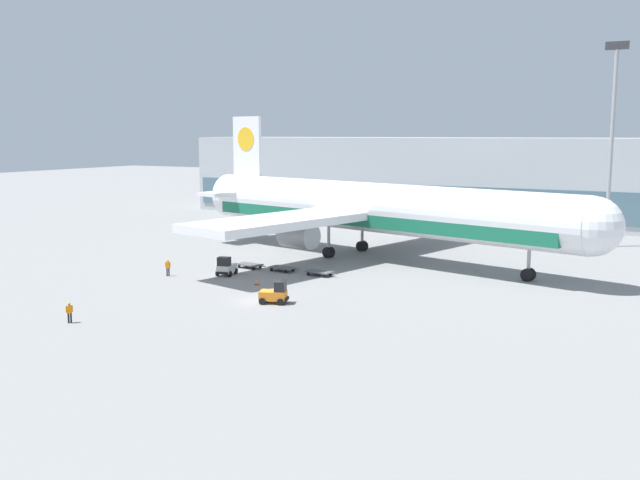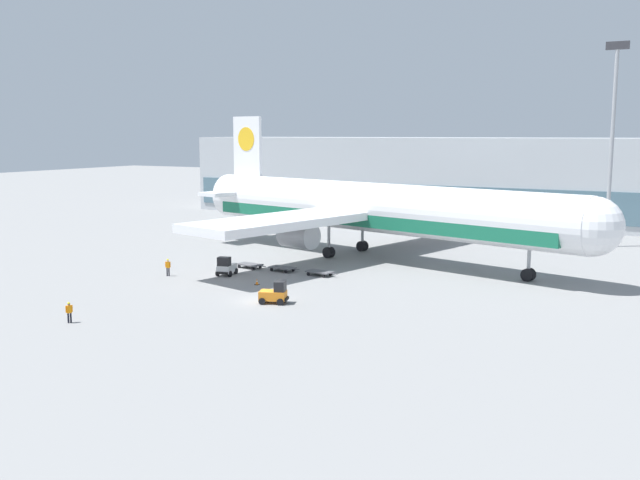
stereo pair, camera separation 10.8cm
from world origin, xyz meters
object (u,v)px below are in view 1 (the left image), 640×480
(baggage_dolly_second, at_px, (282,268))
(baggage_dolly_third, at_px, (320,272))
(baggage_tug_foreground, at_px, (226,267))
(ground_crew_near, at_px, (168,266))
(traffic_cone_near, at_px, (257,282))
(airplane_main, at_px, (368,209))
(ground_crew_far, at_px, (69,311))
(baggage_dolly_lead, at_px, (250,265))
(light_mast, at_px, (612,131))
(baggage_tug_mid, at_px, (275,293))

(baggage_dolly_second, bearing_deg, baggage_dolly_third, 5.09)
(baggage_tug_foreground, height_order, ground_crew_near, baggage_tug_foreground)
(baggage_dolly_second, xyz_separation_m, traffic_cone_near, (1.34, -7.06, -0.09))
(traffic_cone_near, bearing_deg, ground_crew_near, -175.75)
(airplane_main, distance_m, ground_crew_far, 39.39)
(baggage_dolly_third, bearing_deg, baggage_dolly_lead, -173.06)
(light_mast, distance_m, traffic_cone_near, 51.89)
(baggage_tug_mid, xyz_separation_m, baggage_dolly_third, (-2.35, 12.61, -0.49))
(baggage_dolly_lead, xyz_separation_m, traffic_cone_near, (5.48, -6.93, -0.09))
(baggage_dolly_third, xyz_separation_m, ground_crew_near, (-13.81, -7.66, 0.68))
(light_mast, height_order, traffic_cone_near, light_mast)
(baggage_dolly_lead, bearing_deg, traffic_cone_near, -44.37)
(baggage_dolly_lead, bearing_deg, baggage_dolly_second, 9.02)
(baggage_dolly_second, xyz_separation_m, ground_crew_near, (-9.18, -7.84, 0.68))
(baggage_tug_foreground, height_order, baggage_tug_mid, same)
(baggage_dolly_second, relative_size, traffic_cone_near, 6.21)
(baggage_tug_foreground, distance_m, ground_crew_far, 21.37)
(baggage_dolly_lead, xyz_separation_m, baggage_dolly_second, (4.14, 0.12, 0.00))
(baggage_tug_foreground, xyz_separation_m, baggage_dolly_lead, (-0.02, 4.47, -0.49))
(baggage_dolly_third, height_order, ground_crew_far, ground_crew_far)
(airplane_main, bearing_deg, baggage_tug_foreground, -103.28)
(baggage_dolly_lead, bearing_deg, baggage_tug_foreground, -82.50)
(airplane_main, relative_size, baggage_tug_foreground, 21.24)
(light_mast, distance_m, baggage_tug_foreground, 52.96)
(baggage_dolly_second, height_order, ground_crew_far, ground_crew_far)
(airplane_main, height_order, baggage_dolly_second, airplane_main)
(baggage_tug_foreground, xyz_separation_m, baggage_dolly_third, (8.76, 4.42, -0.49))
(airplane_main, height_order, baggage_tug_foreground, airplane_main)
(airplane_main, bearing_deg, baggage_tug_mid, -70.49)
(airplane_main, xyz_separation_m, baggage_tug_foreground, (-8.60, -16.84, -4.96))
(baggage_dolly_lead, xyz_separation_m, baggage_dolly_third, (8.77, -0.06, 0.00))
(airplane_main, bearing_deg, baggage_dolly_lead, -111.08)
(baggage_tug_foreground, bearing_deg, baggage_tug_mid, 41.23)
(light_mast, height_order, ground_crew_near, light_mast)
(airplane_main, relative_size, baggage_dolly_second, 15.14)
(light_mast, bearing_deg, ground_crew_near, -131.71)
(baggage_dolly_third, bearing_deg, baggage_dolly_second, -174.91)
(baggage_tug_mid, bearing_deg, traffic_cone_near, 115.62)
(ground_crew_near, distance_m, traffic_cone_near, 10.58)
(light_mast, xyz_separation_m, traffic_cone_near, (-27.28, -41.62, -14.68))
(ground_crew_far, bearing_deg, light_mast, 172.74)
(light_mast, relative_size, baggage_tug_mid, 9.49)
(baggage_dolly_second, xyz_separation_m, baggage_dolly_third, (4.64, -0.18, 0.00))
(light_mast, xyz_separation_m, airplane_main, (-24.14, -22.33, -9.13))
(light_mast, distance_m, baggage_tug_mid, 53.94)
(baggage_tug_mid, height_order, baggage_dolly_second, baggage_tug_mid)
(ground_crew_far, height_order, traffic_cone_near, ground_crew_far)
(traffic_cone_near, bearing_deg, baggage_tug_mid, -45.44)
(light_mast, height_order, airplane_main, light_mast)
(ground_crew_near, bearing_deg, airplane_main, 31.88)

